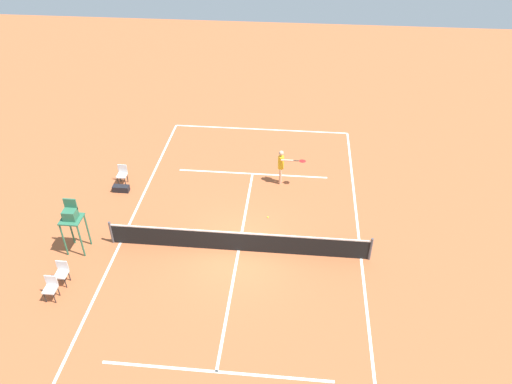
{
  "coord_description": "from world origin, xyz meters",
  "views": [
    {
      "loc": [
        -2.12,
        14.62,
        13.66
      ],
      "look_at": [
        -0.42,
        -2.98,
        0.8
      ],
      "focal_mm": 34.6,
      "sensor_mm": 36.0,
      "label": 1
    }
  ],
  "objects_px": {
    "umpire_chair": "(72,218)",
    "courtside_chair_far": "(51,287)",
    "courtside_chair_near": "(62,272)",
    "courtside_chair_mid": "(122,174)",
    "equipment_bag": "(121,189)",
    "player_serving": "(282,164)",
    "tennis_ball": "(268,217)"
  },
  "relations": [
    {
      "from": "umpire_chair",
      "to": "courtside_chair_far",
      "type": "bearing_deg",
      "value": 91.08
    },
    {
      "from": "umpire_chair",
      "to": "courtside_chair_near",
      "type": "relative_size",
      "value": 2.54
    },
    {
      "from": "umpire_chair",
      "to": "courtside_chair_mid",
      "type": "height_order",
      "value": "umpire_chair"
    },
    {
      "from": "courtside_chair_far",
      "to": "equipment_bag",
      "type": "distance_m",
      "value": 6.67
    },
    {
      "from": "courtside_chair_mid",
      "to": "courtside_chair_far",
      "type": "bearing_deg",
      "value": 87.96
    },
    {
      "from": "courtside_chair_near",
      "to": "player_serving",
      "type": "bearing_deg",
      "value": -136.73
    },
    {
      "from": "umpire_chair",
      "to": "equipment_bag",
      "type": "relative_size",
      "value": 3.17
    },
    {
      "from": "player_serving",
      "to": "courtside_chair_mid",
      "type": "height_order",
      "value": "player_serving"
    },
    {
      "from": "tennis_ball",
      "to": "equipment_bag",
      "type": "distance_m",
      "value": 7.16
    },
    {
      "from": "courtside_chair_near",
      "to": "equipment_bag",
      "type": "distance_m",
      "value": 5.91
    },
    {
      "from": "umpire_chair",
      "to": "courtside_chair_near",
      "type": "bearing_deg",
      "value": 94.22
    },
    {
      "from": "player_serving",
      "to": "courtside_chair_far",
      "type": "relative_size",
      "value": 1.89
    },
    {
      "from": "courtside_chair_mid",
      "to": "courtside_chair_far",
      "type": "height_order",
      "value": "same"
    },
    {
      "from": "courtside_chair_near",
      "to": "tennis_ball",
      "type": "bearing_deg",
      "value": -148.05
    },
    {
      "from": "tennis_ball",
      "to": "courtside_chair_mid",
      "type": "height_order",
      "value": "courtside_chair_mid"
    },
    {
      "from": "courtside_chair_far",
      "to": "equipment_bag",
      "type": "bearing_deg",
      "value": -93.13
    },
    {
      "from": "courtside_chair_near",
      "to": "equipment_bag",
      "type": "bearing_deg",
      "value": -92.7
    },
    {
      "from": "courtside_chair_mid",
      "to": "courtside_chair_far",
      "type": "xyz_separation_m",
      "value": [
        0.26,
        7.33,
        0.0
      ]
    },
    {
      "from": "umpire_chair",
      "to": "player_serving",
      "type": "bearing_deg",
      "value": -145.24
    },
    {
      "from": "courtside_chair_near",
      "to": "courtside_chair_mid",
      "type": "height_order",
      "value": "same"
    },
    {
      "from": "equipment_bag",
      "to": "umpire_chair",
      "type": "bearing_deg",
      "value": 84.21
    },
    {
      "from": "courtside_chair_mid",
      "to": "courtside_chair_near",
      "type": "bearing_deg",
      "value": 88.47
    },
    {
      "from": "courtside_chair_near",
      "to": "equipment_bag",
      "type": "relative_size",
      "value": 1.25
    },
    {
      "from": "tennis_ball",
      "to": "courtside_chair_near",
      "type": "height_order",
      "value": "courtside_chair_near"
    },
    {
      "from": "umpire_chair",
      "to": "courtside_chair_near",
      "type": "xyz_separation_m",
      "value": [
        -0.13,
        1.82,
        -1.07
      ]
    },
    {
      "from": "umpire_chair",
      "to": "courtside_chair_mid",
      "type": "bearing_deg",
      "value": -93.74
    },
    {
      "from": "courtside_chair_far",
      "to": "equipment_bag",
      "type": "height_order",
      "value": "courtside_chair_far"
    },
    {
      "from": "tennis_ball",
      "to": "equipment_bag",
      "type": "xyz_separation_m",
      "value": [
        7.04,
        -1.33,
        0.12
      ]
    },
    {
      "from": "player_serving",
      "to": "equipment_bag",
      "type": "relative_size",
      "value": 2.36
    },
    {
      "from": "courtside_chair_near",
      "to": "courtside_chair_mid",
      "type": "distance_m",
      "value": 6.57
    },
    {
      "from": "umpire_chair",
      "to": "equipment_bag",
      "type": "distance_m",
      "value": 4.34
    },
    {
      "from": "tennis_ball",
      "to": "courtside_chair_far",
      "type": "distance_m",
      "value": 9.13
    }
  ]
}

